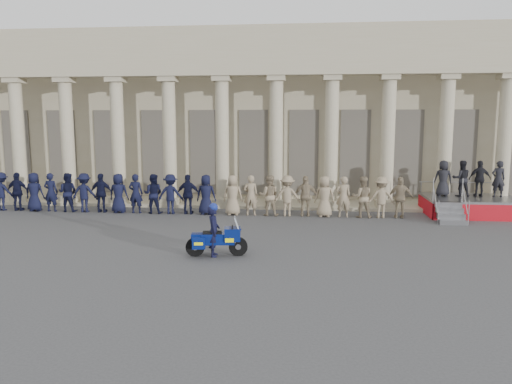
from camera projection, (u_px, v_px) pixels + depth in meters
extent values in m
plane|color=#3D3D3F|center=(221.00, 250.00, 16.46)|extent=(90.00, 90.00, 0.00)
cube|color=tan|center=(262.00, 115.00, 30.58)|extent=(40.00, 10.00, 9.00)
cube|color=tan|center=(251.00, 203.00, 25.11)|extent=(40.00, 2.60, 0.15)
cube|color=tan|center=(249.00, 65.00, 23.36)|extent=(35.80, 1.00, 1.00)
cube|color=tan|center=(249.00, 41.00, 23.20)|extent=(35.80, 1.00, 1.20)
cube|color=tan|center=(22.00, 198.00, 25.49)|extent=(0.90, 0.90, 0.30)
cylinder|color=tan|center=(18.00, 140.00, 25.06)|extent=(0.64, 0.64, 5.60)
cube|color=tan|center=(14.00, 80.00, 24.64)|extent=(0.85, 0.85, 0.24)
cube|color=tan|center=(71.00, 198.00, 25.22)|extent=(0.90, 0.90, 0.30)
cylinder|color=tan|center=(68.00, 140.00, 24.80)|extent=(0.64, 0.64, 5.60)
cube|color=tan|center=(64.00, 80.00, 24.37)|extent=(0.85, 0.85, 0.24)
cube|color=tan|center=(120.00, 199.00, 24.96)|extent=(0.90, 0.90, 0.30)
cylinder|color=tan|center=(118.00, 140.00, 24.53)|extent=(0.64, 0.64, 5.60)
cube|color=tan|center=(116.00, 80.00, 24.11)|extent=(0.85, 0.85, 0.24)
cube|color=tan|center=(171.00, 200.00, 24.69)|extent=(0.90, 0.90, 0.30)
cylinder|color=tan|center=(170.00, 140.00, 24.27)|extent=(0.64, 0.64, 5.60)
cube|color=tan|center=(168.00, 79.00, 23.84)|extent=(0.85, 0.85, 0.24)
cube|color=tan|center=(223.00, 201.00, 24.43)|extent=(0.90, 0.90, 0.30)
cylinder|color=tan|center=(222.00, 141.00, 24.00)|extent=(0.64, 0.64, 5.60)
cube|color=tan|center=(222.00, 79.00, 23.58)|extent=(0.85, 0.85, 0.24)
cube|color=tan|center=(276.00, 202.00, 24.16)|extent=(0.90, 0.90, 0.30)
cylinder|color=tan|center=(276.00, 141.00, 23.73)|extent=(0.64, 0.64, 5.60)
cube|color=tan|center=(276.00, 78.00, 23.31)|extent=(0.85, 0.85, 0.24)
cube|color=tan|center=(330.00, 203.00, 23.90)|extent=(0.90, 0.90, 0.30)
cylinder|color=tan|center=(331.00, 141.00, 23.47)|extent=(0.64, 0.64, 5.60)
cube|color=tan|center=(333.00, 78.00, 23.05)|extent=(0.85, 0.85, 0.24)
cube|color=tan|center=(385.00, 204.00, 23.63)|extent=(0.90, 0.90, 0.30)
cylinder|color=tan|center=(388.00, 141.00, 23.20)|extent=(0.64, 0.64, 5.60)
cube|color=tan|center=(390.00, 77.00, 22.78)|extent=(0.85, 0.85, 0.24)
cube|color=tan|center=(442.00, 205.00, 23.36)|extent=(0.90, 0.90, 0.30)
cylinder|color=tan|center=(445.00, 142.00, 22.94)|extent=(0.64, 0.64, 5.60)
cube|color=tan|center=(449.00, 77.00, 22.52)|extent=(0.85, 0.85, 0.24)
cube|color=tan|center=(500.00, 206.00, 23.10)|extent=(0.90, 0.90, 0.30)
cylinder|color=tan|center=(504.00, 142.00, 22.67)|extent=(0.64, 0.64, 5.60)
cube|color=tan|center=(509.00, 76.00, 22.25)|extent=(0.85, 0.85, 0.24)
cube|color=black|center=(18.00, 151.00, 27.28)|extent=(1.30, 0.12, 4.20)
cube|color=black|center=(63.00, 151.00, 27.02)|extent=(1.30, 0.12, 4.20)
cube|color=black|center=(109.00, 152.00, 26.75)|extent=(1.30, 0.12, 4.20)
cube|color=black|center=(156.00, 152.00, 26.49)|extent=(1.30, 0.12, 4.20)
cube|color=black|center=(205.00, 152.00, 26.22)|extent=(1.30, 0.12, 4.20)
cube|color=black|center=(254.00, 153.00, 25.96)|extent=(1.30, 0.12, 4.20)
cube|color=black|center=(304.00, 153.00, 25.69)|extent=(1.30, 0.12, 4.20)
cube|color=black|center=(355.00, 153.00, 25.43)|extent=(1.30, 0.12, 4.20)
cube|color=black|center=(407.00, 154.00, 25.16)|extent=(1.30, 0.12, 4.20)
cube|color=black|center=(460.00, 154.00, 24.89)|extent=(1.30, 0.12, 4.20)
imported|color=black|center=(1.00, 191.00, 23.48)|extent=(1.17, 0.67, 1.81)
imported|color=black|center=(18.00, 192.00, 23.40)|extent=(1.06, 0.44, 1.81)
imported|color=black|center=(34.00, 192.00, 23.31)|extent=(0.88, 0.58, 1.81)
imported|color=black|center=(51.00, 192.00, 23.23)|extent=(0.66, 0.43, 1.81)
imported|color=black|center=(68.00, 192.00, 23.15)|extent=(0.88, 0.69, 1.81)
imported|color=black|center=(85.00, 193.00, 23.06)|extent=(1.17, 0.67, 1.81)
imported|color=black|center=(102.00, 193.00, 22.98)|extent=(1.06, 0.44, 1.81)
imported|color=black|center=(119.00, 193.00, 22.90)|extent=(0.88, 0.58, 1.81)
imported|color=black|center=(136.00, 193.00, 22.81)|extent=(0.66, 0.43, 1.81)
imported|color=black|center=(153.00, 194.00, 22.73)|extent=(0.88, 0.69, 1.81)
imported|color=black|center=(171.00, 194.00, 22.65)|extent=(1.17, 0.67, 1.81)
imported|color=black|center=(188.00, 194.00, 22.56)|extent=(1.06, 0.44, 1.81)
imported|color=black|center=(206.00, 195.00, 22.48)|extent=(0.88, 0.58, 1.81)
imported|color=gray|center=(233.00, 195.00, 22.36)|extent=(0.88, 0.58, 1.81)
imported|color=gray|center=(251.00, 195.00, 22.27)|extent=(0.66, 0.43, 1.81)
imported|color=gray|center=(269.00, 196.00, 22.19)|extent=(0.88, 0.69, 1.81)
imported|color=gray|center=(287.00, 196.00, 22.11)|extent=(1.17, 0.67, 1.81)
imported|color=gray|center=(306.00, 196.00, 22.02)|extent=(1.06, 0.44, 1.81)
imported|color=gray|center=(324.00, 196.00, 21.94)|extent=(0.88, 0.58, 1.81)
imported|color=gray|center=(343.00, 197.00, 21.86)|extent=(0.66, 0.43, 1.81)
imported|color=gray|center=(362.00, 197.00, 21.77)|extent=(0.88, 0.69, 1.81)
imported|color=gray|center=(381.00, 197.00, 21.69)|extent=(1.17, 0.67, 1.81)
imported|color=gray|center=(400.00, 198.00, 21.60)|extent=(1.06, 0.44, 1.81)
cube|color=gray|center=(471.00, 198.00, 22.40)|extent=(3.97, 2.84, 0.10)
cube|color=#AA0D18|center=(481.00, 213.00, 21.08)|extent=(3.97, 0.04, 0.70)
cube|color=#AA0D18|center=(425.00, 206.00, 22.65)|extent=(0.04, 2.84, 0.70)
cube|color=gray|center=(453.00, 222.00, 20.35)|extent=(1.10, 0.28, 0.20)
cube|color=gray|center=(451.00, 216.00, 20.60)|extent=(1.10, 0.28, 0.20)
cube|color=gray|center=(450.00, 210.00, 20.84)|extent=(1.10, 0.28, 0.20)
cube|color=gray|center=(448.00, 204.00, 21.09)|extent=(1.10, 0.28, 0.20)
cylinder|color=gray|center=(462.00, 182.00, 23.66)|extent=(3.97, 0.04, 0.04)
imported|color=black|center=(443.00, 178.00, 22.59)|extent=(0.80, 0.52, 1.63)
imported|color=black|center=(461.00, 178.00, 22.51)|extent=(0.79, 0.62, 1.63)
imported|color=black|center=(480.00, 179.00, 22.43)|extent=(0.96, 0.40, 1.63)
imported|color=black|center=(498.00, 179.00, 22.35)|extent=(0.59, 0.39, 1.63)
cylinder|color=black|center=(238.00, 247.00, 15.70)|extent=(0.61, 0.21, 0.59)
cylinder|color=black|center=(195.00, 247.00, 15.65)|extent=(0.61, 0.21, 0.59)
cube|color=navy|center=(218.00, 239.00, 15.64)|extent=(1.08, 0.52, 0.34)
cube|color=navy|center=(232.00, 234.00, 15.64)|extent=(0.56, 0.54, 0.41)
cube|color=silver|center=(232.00, 240.00, 15.67)|extent=(0.24, 0.30, 0.11)
cube|color=#B2BFCC|center=(237.00, 224.00, 15.60)|extent=(0.25, 0.44, 0.48)
cube|color=black|center=(212.00, 233.00, 15.61)|extent=(0.62, 0.39, 0.09)
cube|color=navy|center=(196.00, 237.00, 15.60)|extent=(0.36, 0.35, 0.20)
cube|color=navy|center=(199.00, 243.00, 15.34)|extent=(0.43, 0.25, 0.36)
cube|color=#FAFA0D|center=(199.00, 243.00, 15.34)|extent=(0.30, 0.25, 0.09)
cube|color=navy|center=(200.00, 239.00, 15.91)|extent=(0.43, 0.25, 0.36)
cube|color=#FAFA0D|center=(200.00, 239.00, 15.91)|extent=(0.30, 0.25, 0.09)
cylinder|color=silver|center=(204.00, 246.00, 15.88)|extent=(0.55, 0.17, 0.09)
cylinder|color=black|center=(232.00, 227.00, 15.61)|extent=(0.12, 0.63, 0.03)
imported|color=black|center=(214.00, 231.00, 15.60)|extent=(0.47, 0.64, 1.61)
sphere|color=navy|center=(213.00, 207.00, 15.49)|extent=(0.28, 0.28, 0.28)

